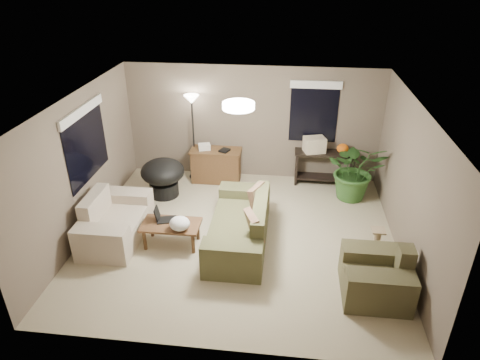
# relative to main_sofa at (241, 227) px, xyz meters

# --- Properties ---
(room_shell) EXTENTS (5.50, 5.50, 5.50)m
(room_shell) POSITION_rel_main_sofa_xyz_m (-0.06, 0.13, 0.96)
(room_shell) COLOR tan
(room_shell) RESTS_ON ground
(main_sofa) EXTENTS (0.95, 2.20, 0.85)m
(main_sofa) POSITION_rel_main_sofa_xyz_m (0.00, 0.00, 0.00)
(main_sofa) COLOR brown
(main_sofa) RESTS_ON ground
(throw_pillows) EXTENTS (0.40, 1.41, 0.47)m
(throw_pillows) POSITION_rel_main_sofa_xyz_m (0.26, -0.00, 0.36)
(throw_pillows) COLOR #8C7251
(throw_pillows) RESTS_ON main_sofa
(loveseat) EXTENTS (0.90, 1.60, 0.85)m
(loveseat) POSITION_rel_main_sofa_xyz_m (-2.25, -0.13, 0.00)
(loveseat) COLOR beige
(loveseat) RESTS_ON ground
(armchair) EXTENTS (0.95, 1.00, 0.85)m
(armchair) POSITION_rel_main_sofa_xyz_m (2.12, -1.06, 0.00)
(armchair) COLOR #48442B
(armchair) RESTS_ON ground
(coffee_table) EXTENTS (1.00, 0.55, 0.42)m
(coffee_table) POSITION_rel_main_sofa_xyz_m (-1.19, -0.22, 0.06)
(coffee_table) COLOR brown
(coffee_table) RESTS_ON ground
(laptop) EXTENTS (0.39, 0.31, 0.24)m
(laptop) POSITION_rel_main_sofa_xyz_m (-1.36, -0.12, 0.19)
(laptop) COLOR black
(laptop) RESTS_ON coffee_table
(plastic_bag) EXTENTS (0.41, 0.39, 0.24)m
(plastic_bag) POSITION_rel_main_sofa_xyz_m (-0.99, -0.37, 0.25)
(plastic_bag) COLOR white
(plastic_bag) RESTS_ON coffee_table
(desk) EXTENTS (1.10, 0.50, 0.75)m
(desk) POSITION_rel_main_sofa_xyz_m (-0.82, 2.24, 0.08)
(desk) COLOR brown
(desk) RESTS_ON ground
(desk_papers) EXTENTS (0.73, 0.32, 0.12)m
(desk_papers) POSITION_rel_main_sofa_xyz_m (-0.97, 2.23, 0.51)
(desk_papers) COLOR silver
(desk_papers) RESTS_ON desk
(console_table) EXTENTS (1.30, 0.40, 0.75)m
(console_table) POSITION_rel_main_sofa_xyz_m (1.54, 2.39, 0.14)
(console_table) COLOR black
(console_table) RESTS_ON ground
(pumpkin) EXTENTS (0.30, 0.30, 0.20)m
(pumpkin) POSITION_rel_main_sofa_xyz_m (1.89, 2.39, 0.56)
(pumpkin) COLOR orange
(pumpkin) RESTS_ON console_table
(cardboard_box) EXTENTS (0.50, 0.43, 0.32)m
(cardboard_box) POSITION_rel_main_sofa_xyz_m (1.29, 2.39, 0.62)
(cardboard_box) COLOR beige
(cardboard_box) RESTS_ON console_table
(papasan_chair) EXTENTS (1.18, 1.18, 0.80)m
(papasan_chair) POSITION_rel_main_sofa_xyz_m (-1.80, 1.47, 0.17)
(papasan_chair) COLOR black
(papasan_chair) RESTS_ON ground
(floor_lamp) EXTENTS (0.32, 0.32, 1.91)m
(floor_lamp) POSITION_rel_main_sofa_xyz_m (-1.33, 2.37, 1.30)
(floor_lamp) COLOR black
(floor_lamp) RESTS_ON ground
(ceiling_fixture) EXTENTS (0.50, 0.50, 0.10)m
(ceiling_fixture) POSITION_rel_main_sofa_xyz_m (-0.06, 0.13, 2.15)
(ceiling_fixture) COLOR white
(ceiling_fixture) RESTS_ON room_shell
(houseplant) EXTENTS (1.15, 1.28, 1.00)m
(houseplant) POSITION_rel_main_sofa_xyz_m (2.12, 1.82, 0.20)
(houseplant) COLOR #2D5923
(houseplant) RESTS_ON ground
(cat_scratching_post) EXTENTS (0.32, 0.32, 0.50)m
(cat_scratching_post) POSITION_rel_main_sofa_xyz_m (2.28, -0.10, -0.08)
(cat_scratching_post) COLOR tan
(cat_scratching_post) RESTS_ON ground
(window_left) EXTENTS (0.05, 1.56, 1.33)m
(window_left) POSITION_rel_main_sofa_xyz_m (-2.79, 0.43, 1.49)
(window_left) COLOR black
(window_left) RESTS_ON room_shell
(window_back) EXTENTS (1.06, 0.05, 1.33)m
(window_back) POSITION_rel_main_sofa_xyz_m (1.24, 2.61, 1.49)
(window_back) COLOR black
(window_back) RESTS_ON room_shell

